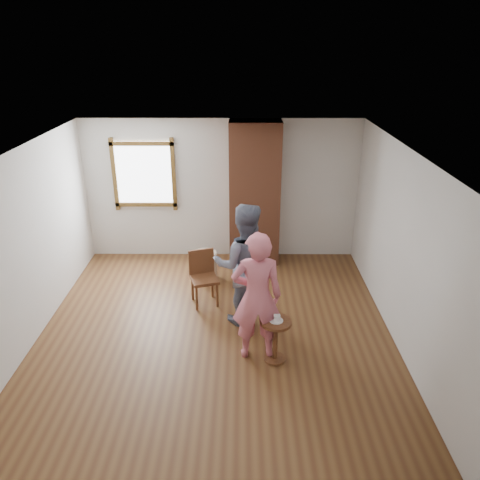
% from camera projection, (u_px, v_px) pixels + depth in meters
% --- Properties ---
extents(ground, '(5.50, 5.50, 0.00)m').
position_uv_depth(ground, '(215.00, 337.00, 6.59)').
color(ground, brown).
rests_on(ground, ground).
extents(room_shell, '(5.04, 5.52, 2.62)m').
position_uv_depth(room_shell, '(211.00, 202.00, 6.42)').
color(room_shell, silver).
rests_on(room_shell, ground).
extents(brick_chimney, '(0.90, 0.50, 2.60)m').
position_uv_depth(brick_chimney, '(255.00, 194.00, 8.36)').
color(brick_chimney, '#9B5437').
rests_on(brick_chimney, ground).
extents(stoneware_crock, '(0.52, 0.52, 0.52)m').
position_uv_depth(stoneware_crock, '(205.00, 266.00, 8.06)').
color(stoneware_crock, '#C1A88C').
rests_on(stoneware_crock, ground).
extents(dark_pot, '(0.21, 0.21, 0.16)m').
position_uv_depth(dark_pot, '(207.00, 258.00, 8.76)').
color(dark_pot, black).
rests_on(dark_pot, ground).
extents(dining_chair_left, '(0.50, 0.50, 0.86)m').
position_uv_depth(dining_chair_left, '(203.00, 274.00, 7.31)').
color(dining_chair_left, brown).
rests_on(dining_chair_left, ground).
extents(dining_chair_right, '(0.48, 0.48, 0.82)m').
position_uv_depth(dining_chair_right, '(254.00, 297.00, 6.71)').
color(dining_chair_right, brown).
rests_on(dining_chair_right, ground).
extents(side_table, '(0.40, 0.40, 0.60)m').
position_uv_depth(side_table, '(276.00, 334.00, 5.98)').
color(side_table, brown).
rests_on(side_table, ground).
extents(cake_plate, '(0.18, 0.18, 0.01)m').
position_uv_depth(cake_plate, '(276.00, 320.00, 5.90)').
color(cake_plate, white).
rests_on(cake_plate, side_table).
extents(cake_slice, '(0.08, 0.07, 0.06)m').
position_uv_depth(cake_slice, '(277.00, 318.00, 5.89)').
color(cake_slice, silver).
rests_on(cake_slice, cake_plate).
extents(man, '(0.91, 0.72, 1.83)m').
position_uv_depth(man, '(244.00, 265.00, 6.64)').
color(man, '#151E3A').
rests_on(man, ground).
extents(person_pink, '(0.66, 0.44, 1.77)m').
position_uv_depth(person_pink, '(257.00, 297.00, 5.88)').
color(person_pink, '#D96C7E').
rests_on(person_pink, ground).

